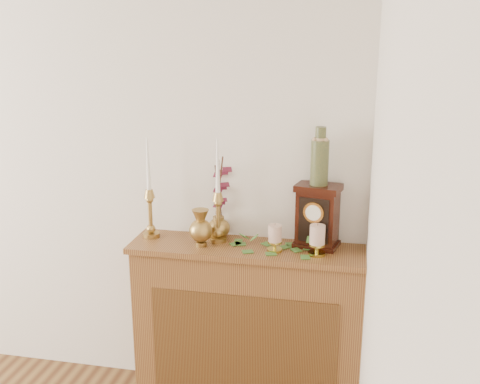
% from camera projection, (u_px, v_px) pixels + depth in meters
% --- Properties ---
extents(console_shelf, '(1.24, 0.34, 0.93)m').
position_uv_depth(console_shelf, '(248.00, 331.00, 3.03)').
color(console_shelf, brown).
rests_on(console_shelf, ground).
extents(candlestick_left, '(0.09, 0.09, 0.54)m').
position_uv_depth(candlestick_left, '(150.00, 205.00, 2.99)').
color(candlestick_left, olive).
rests_on(candlestick_left, console_shelf).
extents(candlestick_center, '(0.09, 0.09, 0.55)m').
position_uv_depth(candlestick_center, '(218.00, 209.00, 2.92)').
color(candlestick_center, olive).
rests_on(candlestick_center, console_shelf).
extents(bud_vase, '(0.12, 0.12, 0.20)m').
position_uv_depth(bud_vase, '(201.00, 228.00, 2.88)').
color(bud_vase, olive).
rests_on(bud_vase, console_shelf).
extents(ginger_jar, '(0.18, 0.20, 0.46)m').
position_uv_depth(ginger_jar, '(221.00, 200.00, 2.99)').
color(ginger_jar, olive).
rests_on(ginger_jar, console_shelf).
extents(pillar_candle_left, '(0.08, 0.08, 0.15)m').
position_uv_depth(pillar_candle_left, '(275.00, 237.00, 2.82)').
color(pillar_candle_left, gold).
rests_on(pillar_candle_left, console_shelf).
extents(pillar_candle_right, '(0.09, 0.09, 0.17)m').
position_uv_depth(pillar_candle_right, '(317.00, 239.00, 2.76)').
color(pillar_candle_right, gold).
rests_on(pillar_candle_right, console_shelf).
extents(ivy_garland, '(0.47, 0.24, 0.09)m').
position_uv_depth(ivy_garland, '(264.00, 247.00, 2.85)').
color(ivy_garland, '#40702A').
rests_on(ivy_garland, console_shelf).
extents(mantel_clock, '(0.25, 0.20, 0.33)m').
position_uv_depth(mantel_clock, '(317.00, 216.00, 2.86)').
color(mantel_clock, black).
rests_on(mantel_clock, console_shelf).
extents(ceramic_vase, '(0.09, 0.09, 0.29)m').
position_uv_depth(ceramic_vase, '(320.00, 159.00, 2.78)').
color(ceramic_vase, '#1A3425').
rests_on(ceramic_vase, mantel_clock).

